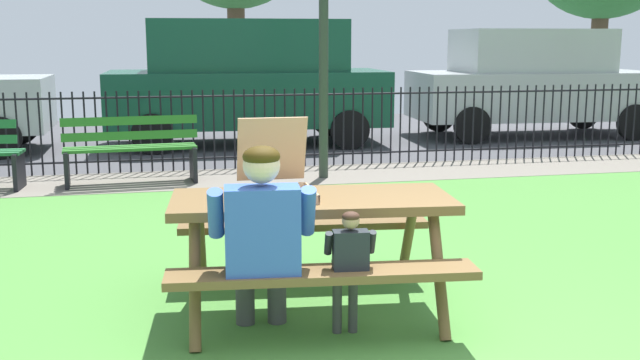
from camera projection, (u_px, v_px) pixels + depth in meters
The scene contains 11 objects.
ground at pixel (382, 303), 5.17m from camera, with size 28.00×11.13×0.02m, color #488537.
cobblestone_walkway at pixel (273, 177), 9.84m from camera, with size 28.00×1.40×0.01m, color slate.
street_asphalt at pixel (238, 137), 13.85m from camera, with size 28.00×6.95×0.01m, color #424247.
picnic_table_foreground at pixel (312, 223), 4.88m from camera, with size 1.94×1.65×0.79m.
pizza_box_open at pixel (276, 182), 4.84m from camera, with size 0.46×0.55×0.50m.
adult_at_table at pixel (262, 235), 4.34m from camera, with size 0.63×0.62×1.19m.
child_at_table at pixel (349, 261), 4.40m from camera, with size 0.31×0.30×0.80m.
iron_fence_streetside at pixel (265, 128), 10.40m from camera, with size 20.03×0.03×1.09m.
park_bench_center at pixel (131, 151), 9.25m from camera, with size 1.63×0.57×0.85m.
parked_car_left at pixel (248, 79), 12.65m from camera, with size 4.67×2.09×2.08m.
parked_car_center at pixel (533, 81), 13.76m from camera, with size 4.49×2.10×1.94m.
Camera 1 is at (-1.47, -3.16, 1.77)m, focal length 42.33 mm.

